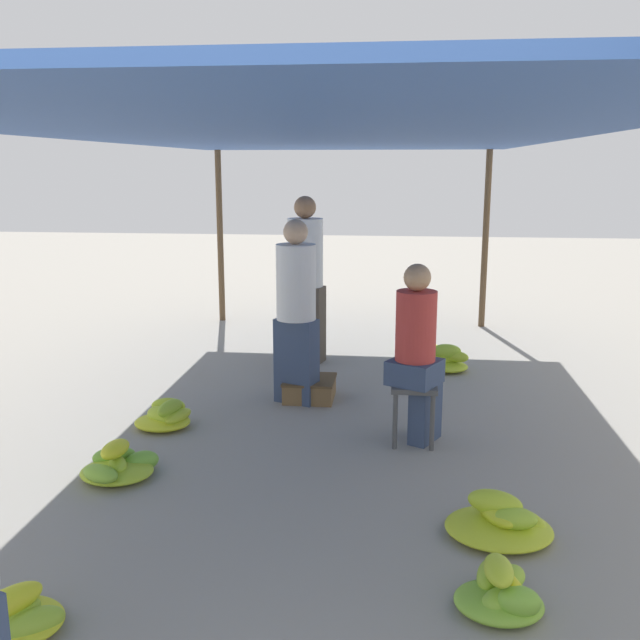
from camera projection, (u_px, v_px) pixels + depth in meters
canopy_post_back_left at (220, 237)px, 9.47m from camera, size 0.08×0.08×2.26m
canopy_post_back_right at (485, 240)px, 9.09m from camera, size 0.08×0.08×2.26m
canopy_tarp at (315, 136)px, 5.34m from camera, size 3.87×8.01×0.04m
stool at (414, 396)px, 5.34m from camera, size 0.34×0.34×0.47m
vendor_seated at (418, 350)px, 5.27m from camera, size 0.46×0.46×1.37m
banana_pile_left_0 at (15, 616)px, 3.21m from camera, size 0.49×0.39×0.22m
banana_pile_left_1 at (118, 466)px, 4.80m from camera, size 0.51×0.56×0.26m
banana_pile_left_2 at (165, 417)px, 5.71m from camera, size 0.46×0.39×0.24m
banana_pile_right_0 at (502, 594)px, 3.35m from camera, size 0.42×0.46×0.27m
banana_pile_right_1 at (502, 522)px, 4.04m from camera, size 0.61×0.53×0.26m
banana_pile_right_2 at (447, 361)px, 7.30m from camera, size 0.44×0.46×0.29m
banana_pile_right_3 at (418, 346)px, 8.03m from camera, size 0.47×0.55×0.16m
crate_near at (310, 389)px, 6.42m from camera, size 0.45×0.45×0.19m
shopper_walking_mid at (305, 277)px, 7.49m from camera, size 0.45×0.45×1.76m
shopper_walking_far at (296, 309)px, 6.18m from camera, size 0.44×0.44×1.62m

